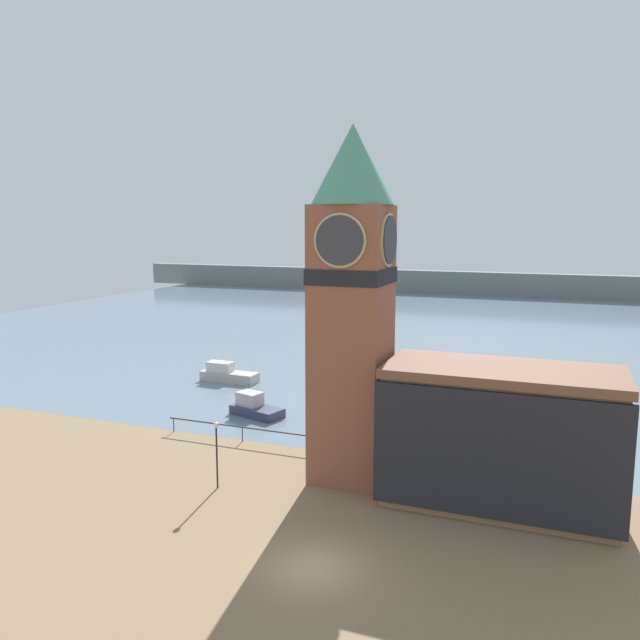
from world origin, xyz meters
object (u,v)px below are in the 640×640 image
boat_near (255,407)px  lamp_post (216,442)px  boat_far (227,374)px  mooring_bollard_near (317,465)px  clock_tower (352,297)px  pier_building (500,437)px

boat_near → lamp_post: size_ratio=1.18×
boat_far → mooring_bollard_near: 24.27m
boat_near → boat_far: boat_far is taller
boat_near → mooring_bollard_near: (8.92, -8.95, -0.26)m
clock_tower → boat_far: size_ratio=3.62×
clock_tower → boat_far: clock_tower is taller
boat_far → lamp_post: (11.94, -22.21, 2.09)m
clock_tower → mooring_bollard_near: (-2.20, 0.08, -10.64)m
boat_near → mooring_bollard_near: boat_near is taller
lamp_post → boat_far: bearing=118.3°
pier_building → lamp_post: size_ratio=3.14×
lamp_post → mooring_bollard_near: bearing=44.1°
pier_building → lamp_post: (-15.42, -3.73, -1.08)m
boat_near → pier_building: bearing=-10.2°
pier_building → mooring_bollard_near: 11.45m
pier_building → clock_tower: bearing=176.1°
clock_tower → boat_near: bearing=141.0°
clock_tower → mooring_bollard_near: 10.86m
pier_building → mooring_bollard_near: bearing=176.5°
boat_near → mooring_bollard_near: 12.64m
pier_building → mooring_bollard_near: (-10.89, 0.66, -3.47)m
boat_near → lamp_post: 14.20m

